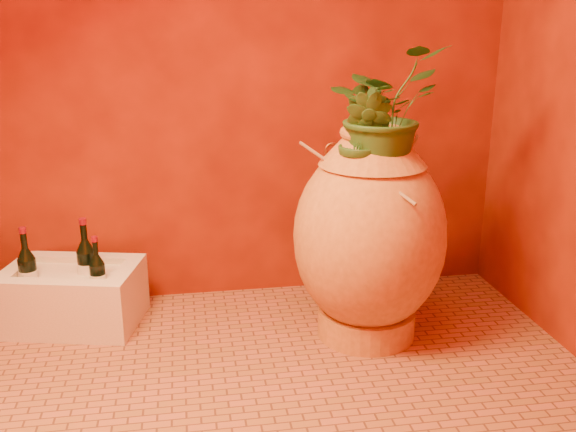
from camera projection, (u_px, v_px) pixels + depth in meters
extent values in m
plane|color=#994F32|center=(283.00, 396.00, 2.40)|extent=(2.50, 2.50, 0.00)
cube|color=#571004|center=(248.00, 41.00, 2.97)|extent=(2.50, 0.02, 2.50)
cylinder|color=#C28136|center=(366.00, 321.00, 2.85)|extent=(0.51, 0.51, 0.12)
ellipsoid|color=#C28136|center=(369.00, 237.00, 2.73)|extent=(0.78, 0.78, 0.81)
cone|color=#C28136|center=(373.00, 150.00, 2.62)|extent=(0.53, 0.53, 0.12)
torus|color=#C28136|center=(373.00, 133.00, 2.60)|extent=(0.33, 0.33, 0.05)
cylinder|color=olive|center=(356.00, 181.00, 2.59)|extent=(0.44, 0.24, 0.30)
cylinder|color=olive|center=(376.00, 176.00, 2.53)|extent=(0.21, 0.40, 0.15)
cylinder|color=olive|center=(402.00, 168.00, 2.58)|extent=(0.24, 0.29, 0.22)
cube|color=beige|center=(74.00, 299.00, 2.93)|extent=(0.66, 0.52, 0.25)
cube|color=beige|center=(76.00, 258.00, 3.04)|extent=(0.59, 0.21, 0.03)
cube|color=beige|center=(65.00, 285.00, 2.74)|extent=(0.59, 0.21, 0.03)
cube|color=beige|center=(11.00, 274.00, 2.85)|extent=(0.13, 0.26, 0.03)
cube|color=beige|center=(129.00, 267.00, 2.93)|extent=(0.13, 0.26, 0.03)
cylinder|color=black|center=(88.00, 272.00, 2.91)|extent=(0.08, 0.08, 0.20)
cone|color=black|center=(85.00, 246.00, 2.87)|extent=(0.08, 0.08, 0.05)
cylinder|color=black|center=(84.00, 232.00, 2.85)|extent=(0.03, 0.03, 0.08)
cylinder|color=maroon|center=(83.00, 221.00, 2.84)|extent=(0.03, 0.03, 0.03)
cylinder|color=silver|center=(88.00, 272.00, 2.91)|extent=(0.09, 0.09, 0.09)
cylinder|color=black|center=(98.00, 282.00, 2.84)|extent=(0.07, 0.07, 0.16)
cone|color=black|center=(96.00, 260.00, 2.81)|extent=(0.07, 0.07, 0.05)
cylinder|color=black|center=(95.00, 248.00, 2.79)|extent=(0.02, 0.02, 0.06)
cylinder|color=maroon|center=(94.00, 239.00, 2.78)|extent=(0.03, 0.03, 0.02)
cylinder|color=silver|center=(98.00, 282.00, 2.84)|extent=(0.07, 0.07, 0.07)
cylinder|color=black|center=(29.00, 279.00, 2.84)|extent=(0.08, 0.08, 0.19)
cone|color=black|center=(26.00, 254.00, 2.81)|extent=(0.08, 0.08, 0.05)
cylinder|color=black|center=(24.00, 240.00, 2.79)|extent=(0.03, 0.03, 0.07)
cylinder|color=maroon|center=(23.00, 230.00, 2.78)|extent=(0.03, 0.03, 0.03)
cylinder|color=silver|center=(29.00, 279.00, 2.84)|extent=(0.08, 0.08, 0.08)
cylinder|color=#AF6B28|center=(332.00, 161.00, 3.13)|extent=(0.03, 0.15, 0.03)
cylinder|color=#AF6B28|center=(335.00, 173.00, 3.07)|extent=(0.02, 0.02, 0.09)
torus|color=#AF6B28|center=(332.00, 150.00, 3.11)|extent=(0.08, 0.01, 0.08)
cylinder|color=#AF6B28|center=(332.00, 156.00, 3.12)|extent=(0.01, 0.01, 0.05)
imported|color=#244B1B|center=(383.00, 110.00, 2.56)|extent=(0.60, 0.58, 0.51)
imported|color=#244B1B|center=(365.00, 140.00, 2.51)|extent=(0.27, 0.28, 0.40)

